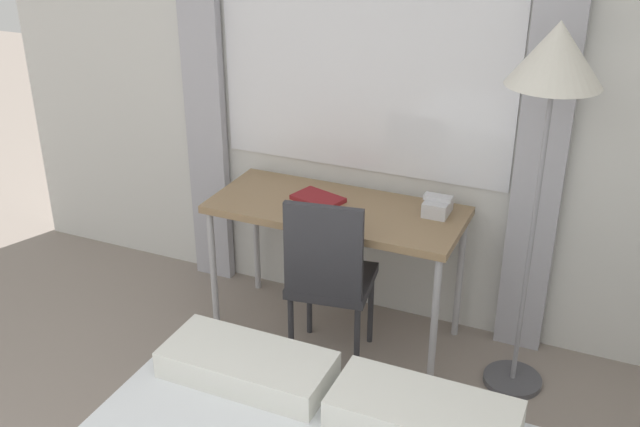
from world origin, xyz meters
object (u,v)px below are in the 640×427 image
(desk_chair, at_px, (329,273))
(book, at_px, (318,198))
(standing_lamp, at_px, (554,78))
(telephone, at_px, (438,206))
(desk, at_px, (336,218))

(desk_chair, bearing_deg, book, 113.62)
(standing_lamp, height_order, telephone, standing_lamp)
(desk, bearing_deg, standing_lamp, -3.28)
(standing_lamp, height_order, book, standing_lamp)
(desk_chair, relative_size, standing_lamp, 0.53)
(standing_lamp, bearing_deg, telephone, 159.73)
(book, bearing_deg, standing_lamp, -4.29)
(desk, height_order, desk_chair, desk_chair)
(desk, relative_size, standing_lamp, 0.73)
(desk, distance_m, telephone, 0.52)
(standing_lamp, relative_size, telephone, 10.89)
(standing_lamp, distance_m, telephone, 0.92)
(desk, relative_size, desk_chair, 1.38)
(standing_lamp, bearing_deg, desk_chair, -166.32)
(standing_lamp, distance_m, book, 1.35)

